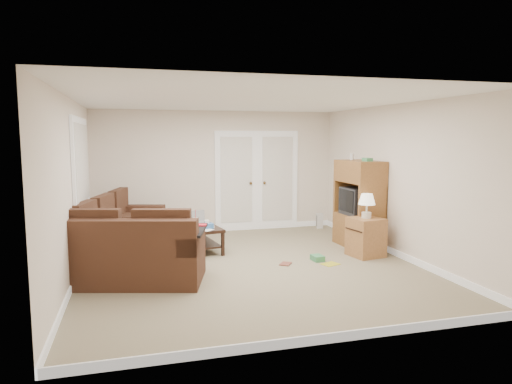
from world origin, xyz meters
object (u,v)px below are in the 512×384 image
object	(u,v)px
tv_armoire	(359,203)
side_cabinet	(366,234)
coffee_table	(200,237)
sectional_sofa	(124,244)

from	to	relation	value
tv_armoire	side_cabinet	distance (m)	0.79
coffee_table	side_cabinet	distance (m)	2.82
tv_armoire	side_cabinet	size ratio (longest dim) A/B	1.60
sectional_sofa	side_cabinet	world-z (taller)	side_cabinet
coffee_table	side_cabinet	xyz separation A→B (m)	(2.59, -1.10, 0.14)
sectional_sofa	coffee_table	world-z (taller)	sectional_sofa
side_cabinet	tv_armoire	bearing A→B (deg)	63.12
sectional_sofa	coffee_table	distance (m)	1.46
side_cabinet	sectional_sofa	bearing A→B (deg)	164.45
side_cabinet	coffee_table	bearing A→B (deg)	146.98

